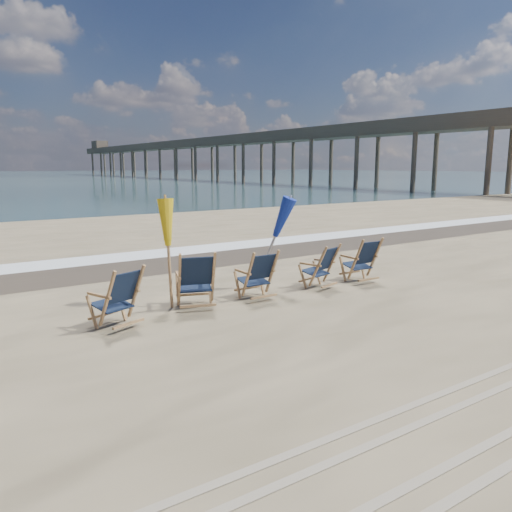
{
  "coord_description": "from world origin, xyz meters",
  "views": [
    {
      "loc": [
        -5.11,
        -5.44,
        2.57
      ],
      "look_at": [
        0.0,
        2.2,
        0.9
      ],
      "focal_mm": 35.0,
      "sensor_mm": 36.0,
      "label": 1
    }
  ],
  "objects_px": {
    "beach_chair_3": "(332,265)",
    "beach_chair_4": "(375,259)",
    "beach_chair_2": "(272,273)",
    "umbrella_yellow": "(168,228)",
    "umbrella_blue": "(271,217)",
    "beach_chair_1": "(213,280)",
    "beach_chair_0": "(136,294)",
    "fishing_pier": "(209,153)"
  },
  "relations": [
    {
      "from": "beach_chair_3",
      "to": "beach_chair_4",
      "type": "height_order",
      "value": "beach_chair_4"
    },
    {
      "from": "beach_chair_2",
      "to": "umbrella_yellow",
      "type": "xyz_separation_m",
      "value": [
        -1.9,
        0.59,
        0.96
      ]
    },
    {
      "from": "umbrella_blue",
      "to": "beach_chair_3",
      "type": "bearing_deg",
      "value": -26.32
    },
    {
      "from": "beach_chair_2",
      "to": "umbrella_blue",
      "type": "height_order",
      "value": "umbrella_blue"
    },
    {
      "from": "beach_chair_1",
      "to": "beach_chair_3",
      "type": "xyz_separation_m",
      "value": [
        2.93,
        0.07,
        -0.06
      ]
    },
    {
      "from": "beach_chair_3",
      "to": "umbrella_yellow",
      "type": "bearing_deg",
      "value": -23.79
    },
    {
      "from": "beach_chair_1",
      "to": "beach_chair_2",
      "type": "xyz_separation_m",
      "value": [
        1.31,
        -0.0,
        -0.05
      ]
    },
    {
      "from": "umbrella_yellow",
      "to": "umbrella_blue",
      "type": "relative_size",
      "value": 0.97
    },
    {
      "from": "beach_chair_1",
      "to": "beach_chair_3",
      "type": "distance_m",
      "value": 2.94
    },
    {
      "from": "beach_chair_1",
      "to": "beach_chair_2",
      "type": "bearing_deg",
      "value": -160.95
    },
    {
      "from": "beach_chair_0",
      "to": "umbrella_yellow",
      "type": "height_order",
      "value": "umbrella_yellow"
    },
    {
      "from": "beach_chair_1",
      "to": "beach_chair_0",
      "type": "bearing_deg",
      "value": 22.72
    },
    {
      "from": "beach_chair_4",
      "to": "umbrella_yellow",
      "type": "xyz_separation_m",
      "value": [
        -4.66,
        0.68,
        0.94
      ]
    },
    {
      "from": "beach_chair_2",
      "to": "beach_chair_3",
      "type": "relative_size",
      "value": 1.04
    },
    {
      "from": "umbrella_yellow",
      "to": "fishing_pier",
      "type": "height_order",
      "value": "fishing_pier"
    },
    {
      "from": "umbrella_blue",
      "to": "beach_chair_0",
      "type": "bearing_deg",
      "value": -166.77
    },
    {
      "from": "beach_chair_1",
      "to": "umbrella_blue",
      "type": "bearing_deg",
      "value": -139.84
    },
    {
      "from": "beach_chair_0",
      "to": "umbrella_blue",
      "type": "bearing_deg",
      "value": 172.85
    },
    {
      "from": "beach_chair_4",
      "to": "umbrella_blue",
      "type": "xyz_separation_m",
      "value": [
        -2.33,
        0.76,
        1.01
      ]
    },
    {
      "from": "beach_chair_3",
      "to": "beach_chair_4",
      "type": "bearing_deg",
      "value": 156.17
    },
    {
      "from": "beach_chair_2",
      "to": "beach_chair_3",
      "type": "distance_m",
      "value": 1.63
    },
    {
      "from": "beach_chair_1",
      "to": "umbrella_yellow",
      "type": "bearing_deg",
      "value": -25.63
    },
    {
      "from": "umbrella_yellow",
      "to": "beach_chair_2",
      "type": "bearing_deg",
      "value": -17.29
    },
    {
      "from": "umbrella_blue",
      "to": "beach_chair_1",
      "type": "bearing_deg",
      "value": -159.03
    },
    {
      "from": "beach_chair_1",
      "to": "beach_chair_4",
      "type": "bearing_deg",
      "value": -162.13
    },
    {
      "from": "beach_chair_1",
      "to": "fishing_pier",
      "type": "relative_size",
      "value": 0.01
    },
    {
      "from": "beach_chair_0",
      "to": "beach_chair_4",
      "type": "bearing_deg",
      "value": 159.59
    },
    {
      "from": "beach_chair_1",
      "to": "umbrella_yellow",
      "type": "height_order",
      "value": "umbrella_yellow"
    },
    {
      "from": "beach_chair_3",
      "to": "beach_chair_4",
      "type": "xyz_separation_m",
      "value": [
        1.13,
        -0.17,
        0.03
      ]
    },
    {
      "from": "beach_chair_3",
      "to": "beach_chair_4",
      "type": "relative_size",
      "value": 0.94
    },
    {
      "from": "beach_chair_1",
      "to": "umbrella_yellow",
      "type": "distance_m",
      "value": 1.24
    },
    {
      "from": "beach_chair_2",
      "to": "beach_chair_4",
      "type": "bearing_deg",
      "value": 178.48
    },
    {
      "from": "beach_chair_0",
      "to": "beach_chair_2",
      "type": "relative_size",
      "value": 1.03
    },
    {
      "from": "beach_chair_2",
      "to": "fishing_pier",
      "type": "bearing_deg",
      "value": -117.28
    },
    {
      "from": "beach_chair_0",
      "to": "beach_chair_2",
      "type": "bearing_deg",
      "value": 161.42
    },
    {
      "from": "beach_chair_0",
      "to": "umbrella_blue",
      "type": "distance_m",
      "value": 3.46
    },
    {
      "from": "beach_chair_0",
      "to": "umbrella_blue",
      "type": "xyz_separation_m",
      "value": [
        3.22,
        0.76,
        1.01
      ]
    },
    {
      "from": "beach_chair_1",
      "to": "fishing_pier",
      "type": "bearing_deg",
      "value": -99.26
    },
    {
      "from": "beach_chair_4",
      "to": "umbrella_blue",
      "type": "relative_size",
      "value": 0.5
    },
    {
      "from": "beach_chair_2",
      "to": "umbrella_blue",
      "type": "relative_size",
      "value": 0.49
    },
    {
      "from": "beach_chair_4",
      "to": "umbrella_blue",
      "type": "distance_m",
      "value": 2.65
    },
    {
      "from": "beach_chair_1",
      "to": "beach_chair_3",
      "type": "bearing_deg",
      "value": -159.4
    }
  ]
}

